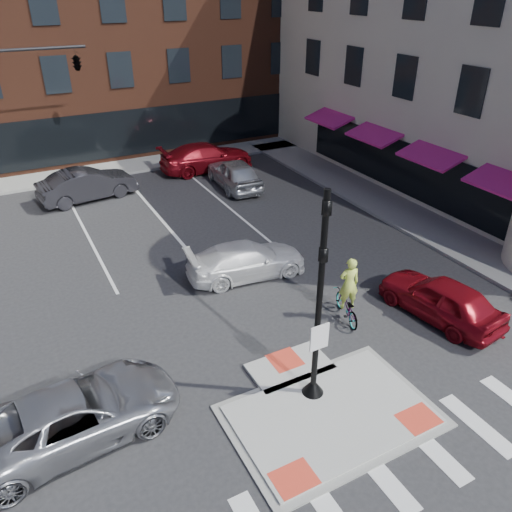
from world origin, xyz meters
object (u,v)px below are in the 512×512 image
red_sedan (441,298)px  white_pickup (247,260)px  bg_car_red (207,157)px  cyclist (347,299)px  silver_suv (76,414)px  bg_car_silver (234,173)px  bg_car_dark (87,184)px

red_sedan → white_pickup: 7.12m
bg_car_red → cyclist: bearing=174.3°
cyclist → red_sedan: bearing=169.8°
silver_suv → bg_car_silver: size_ratio=1.11×
red_sedan → bg_car_dark: size_ratio=0.88×
red_sedan → cyclist: cyclist is taller
bg_car_silver → cyclist: 13.00m
bg_car_dark → bg_car_red: size_ratio=0.88×
bg_car_dark → white_pickup: bearing=-168.7°
silver_suv → red_sedan: 11.82m
red_sedan → white_pickup: (-4.53, 5.49, -0.06)m
red_sedan → cyclist: bearing=-34.3°
bg_car_red → white_pickup: bearing=164.6°
bg_car_silver → bg_car_dark: bearing=-11.1°
bg_car_dark → bg_car_red: bg_car_red is taller
white_pickup → silver_suv: bearing=130.7°
silver_suv → bg_car_dark: bg_car_dark is taller
bg_car_silver → bg_car_red: bearing=-82.1°
silver_suv → red_sedan: size_ratio=1.20×
white_pickup → red_sedan: bearing=-134.3°
red_sedan → cyclist: size_ratio=1.86×
bg_car_dark → cyclist: cyclist is taller
red_sedan → bg_car_red: bg_car_red is taller
white_pickup → bg_car_dark: bearing=25.7°
silver_suv → bg_car_dark: bearing=-18.5°
cyclist → bg_car_dark: bearing=-53.9°
red_sedan → bg_car_silver: 14.26m
cyclist → bg_car_red: bearing=-80.4°
white_pickup → bg_car_dark: size_ratio=0.94×
bg_car_silver → silver_suv: bearing=55.5°
cyclist → silver_suv: bearing=21.6°
white_pickup → bg_car_silver: bg_car_silver is taller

